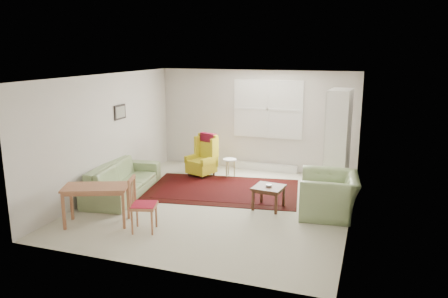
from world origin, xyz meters
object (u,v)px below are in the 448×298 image
(desk, at_px, (97,205))
(cabinet, at_px, (338,141))
(desk_chair, at_px, (144,204))
(sofa, at_px, (123,174))
(coffee_table, at_px, (269,197))
(stool, at_px, (230,168))
(armchair, at_px, (329,191))
(wingback_chair, at_px, (201,155))

(desk, bearing_deg, cabinet, 41.56)
(desk, distance_m, desk_chair, 0.93)
(sofa, xyz_separation_m, coffee_table, (3.08, 0.19, -0.23))
(stool, distance_m, desk, 3.76)
(armchair, xyz_separation_m, desk, (-3.77, -1.80, -0.11))
(sofa, xyz_separation_m, stool, (1.70, 2.00, -0.24))
(stool, bearing_deg, armchair, -34.84)
(coffee_table, bearing_deg, desk, -146.95)
(armchair, xyz_separation_m, desk_chair, (-2.84, -1.79, 0.01))
(cabinet, xyz_separation_m, desk_chair, (-2.84, -3.33, -0.62))
(stool, height_order, desk_chair, desk_chair)
(wingback_chair, bearing_deg, sofa, -100.50)
(coffee_table, relative_size, desk, 0.50)
(sofa, relative_size, wingback_chair, 2.23)
(coffee_table, distance_m, cabinet, 2.15)
(wingback_chair, xyz_separation_m, desk_chair, (0.32, -3.35, -0.04))
(coffee_table, bearing_deg, stool, 127.39)
(wingback_chair, bearing_deg, cabinet, 18.73)
(sofa, height_order, wingback_chair, wingback_chair)
(wingback_chair, distance_m, desk_chair, 3.37)
(cabinet, bearing_deg, stool, 178.99)
(armchair, bearing_deg, desk, -70.81)
(coffee_table, relative_size, desk_chair, 0.58)
(armchair, bearing_deg, coffee_table, -92.62)
(cabinet, relative_size, desk_chair, 2.33)
(stool, relative_size, cabinet, 0.20)
(coffee_table, bearing_deg, sofa, -176.57)
(stool, bearing_deg, desk, -109.65)
(armchair, bearing_deg, cabinet, 173.70)
(sofa, height_order, cabinet, cabinet)
(stool, relative_size, desk_chair, 0.47)
(armchair, distance_m, desk_chair, 3.36)
(wingback_chair, bearing_deg, coffee_table, -19.50)
(sofa, height_order, armchair, armchair)
(wingback_chair, relative_size, stool, 2.33)
(stool, distance_m, cabinet, 2.66)
(coffee_table, distance_m, desk, 3.16)
(wingback_chair, relative_size, coffee_table, 1.86)
(sofa, bearing_deg, armchair, -94.89)
(wingback_chair, height_order, coffee_table, wingback_chair)
(wingback_chair, relative_size, cabinet, 0.47)
(wingback_chair, relative_size, desk_chair, 1.08)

